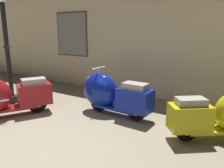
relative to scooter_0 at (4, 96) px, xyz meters
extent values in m
plane|color=gray|center=(1.86, -0.58, -0.48)|extent=(60.00, 60.00, 0.00)
cube|color=beige|center=(1.86, 3.21, 1.23)|extent=(18.00, 0.20, 3.42)
cube|color=brown|center=(-0.81, 3.09, 1.25)|extent=(1.30, 0.03, 1.43)
cube|color=gray|center=(-0.81, 3.08, 1.25)|extent=(1.22, 0.01, 1.35)
cylinder|color=black|center=(0.33, 0.60, -0.27)|extent=(0.28, 0.41, 0.43)
cylinder|color=silver|center=(0.33, 0.60, -0.27)|extent=(0.18, 0.22, 0.19)
cube|color=maroon|center=(0.08, 0.15, -0.29)|extent=(0.82, 1.07, 0.05)
cube|color=maroon|center=(0.31, 0.56, -0.03)|extent=(0.72, 0.84, 0.47)
cube|color=gray|center=(0.31, 0.56, 0.26)|extent=(0.51, 0.59, 0.13)
cylinder|color=black|center=(1.48, 1.43, -0.27)|extent=(0.43, 0.10, 0.42)
cylinder|color=silver|center=(1.48, 1.43, -0.27)|extent=(0.19, 0.11, 0.19)
cylinder|color=black|center=(2.49, 1.39, -0.27)|extent=(0.43, 0.10, 0.42)
cylinder|color=silver|center=(2.49, 1.39, -0.27)|extent=(0.19, 0.11, 0.19)
cube|color=navy|center=(1.98, 1.41, -0.29)|extent=(1.02, 0.42, 0.05)
ellipsoid|color=navy|center=(1.53, 1.43, 0.03)|extent=(0.91, 0.58, 0.81)
cube|color=navy|center=(2.45, 1.39, -0.03)|extent=(0.74, 0.45, 0.47)
cube|color=gray|center=(2.45, 1.39, 0.26)|extent=(0.52, 0.31, 0.13)
sphere|color=silver|center=(1.24, 1.44, 0.26)|extent=(0.16, 0.16, 0.16)
cylinder|color=silver|center=(1.50, 1.43, 0.40)|extent=(0.05, 0.05, 0.30)
cylinder|color=silver|center=(1.50, 1.43, 0.55)|extent=(0.05, 0.47, 0.03)
cylinder|color=black|center=(3.61, 1.06, -0.28)|extent=(0.37, 0.31, 0.40)
cylinder|color=silver|center=(3.61, 1.06, -0.28)|extent=(0.20, 0.19, 0.18)
cube|color=gold|center=(3.99, 1.35, -0.30)|extent=(0.98, 0.87, 0.05)
cube|color=gold|center=(3.64, 1.08, -0.06)|extent=(0.79, 0.74, 0.44)
cube|color=gray|center=(3.64, 1.08, 0.22)|extent=(0.55, 0.52, 0.12)
cylinder|color=black|center=(-0.84, 0.73, -0.39)|extent=(0.28, 0.28, 0.18)
cylinder|color=black|center=(-0.84, 0.73, 0.87)|extent=(0.11, 0.11, 2.34)
torus|color=black|center=(-0.84, 0.73, 0.99)|extent=(0.19, 0.19, 0.04)
camera|label=1|loc=(4.45, -2.63, 1.38)|focal=35.88mm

